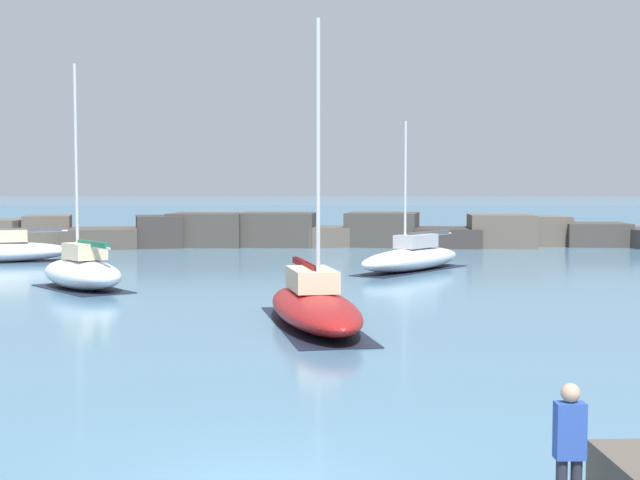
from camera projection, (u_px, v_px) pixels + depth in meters
The scene contains 6 objects.
open_sea_beyond at pixel (295, 215), 119.67m from camera, with size 400.00×116.00×0.01m.
breakwater_jetty at pixel (290, 232), 59.73m from camera, with size 65.98×6.73×2.35m.
sailboat_moored_2 at pixel (82, 272), 35.46m from camera, with size 5.07×5.67×8.96m.
sailboat_moored_4 at pixel (314, 305), 26.36m from camera, with size 3.56×8.62×8.88m.
sailboat_moored_5 at pixel (412, 257), 43.10m from camera, with size 6.66×7.74×7.18m.
person_on_rocks at pixel (570, 447), 10.73m from camera, with size 0.36×0.24×1.79m.
Camera 1 is at (0.71, -12.05, 4.18)m, focal length 50.00 mm.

